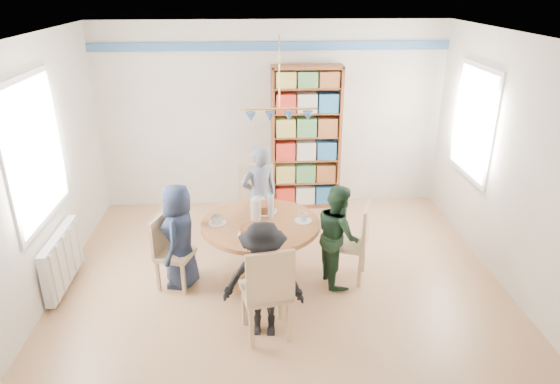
{
  "coord_description": "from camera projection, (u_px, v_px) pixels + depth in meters",
  "views": [
    {
      "loc": [
        -0.3,
        -4.61,
        3.19
      ],
      "look_at": [
        0.0,
        0.4,
        1.05
      ],
      "focal_mm": 32.0,
      "sensor_mm": 36.0,
      "label": 1
    }
  ],
  "objects": [
    {
      "name": "ground",
      "position": [
        282.0,
        294.0,
        5.5
      ],
      "size": [
        5.0,
        5.0,
        0.0
      ],
      "primitive_type": "plane",
      "color": "tan"
    },
    {
      "name": "room_shell",
      "position": [
        255.0,
        128.0,
        5.64
      ],
      "size": [
        5.0,
        5.0,
        5.0
      ],
      "color": "white",
      "rests_on": "ground"
    },
    {
      "name": "radiator",
      "position": [
        62.0,
        259.0,
        5.5
      ],
      "size": [
        0.12,
        1.0,
        0.6
      ],
      "color": "silver",
      "rests_on": "ground"
    },
    {
      "name": "dining_table",
      "position": [
        261.0,
        238.0,
        5.52
      ],
      "size": [
        1.3,
        1.3,
        0.75
      ],
      "color": "#905D2F",
      "rests_on": "ground"
    },
    {
      "name": "chair_left",
      "position": [
        169.0,
        249.0,
        5.49
      ],
      "size": [
        0.47,
        0.47,
        0.84
      ],
      "color": "tan",
      "rests_on": "ground"
    },
    {
      "name": "chair_right",
      "position": [
        355.0,
        239.0,
        5.6
      ],
      "size": [
        0.52,
        0.52,
        0.93
      ],
      "color": "tan",
      "rests_on": "ground"
    },
    {
      "name": "chair_far",
      "position": [
        256.0,
        200.0,
        6.47
      ],
      "size": [
        0.46,
        0.46,
        1.02
      ],
      "color": "tan",
      "rests_on": "ground"
    },
    {
      "name": "chair_near",
      "position": [
        268.0,
        289.0,
        4.6
      ],
      "size": [
        0.52,
        0.52,
        1.01
      ],
      "color": "tan",
      "rests_on": "ground"
    },
    {
      "name": "person_left",
      "position": [
        180.0,
        236.0,
        5.46
      ],
      "size": [
        0.47,
        0.64,
        1.2
      ],
      "primitive_type": "imported",
      "rotation": [
        0.0,
        0.0,
        -1.72
      ],
      "color": "#192238",
      "rests_on": "ground"
    },
    {
      "name": "person_right",
      "position": [
        338.0,
        235.0,
        5.52
      ],
      "size": [
        0.53,
        0.63,
        1.17
      ],
      "primitive_type": "imported",
      "rotation": [
        0.0,
        0.0,
        1.73
      ],
      "color": "black",
      "rests_on": "ground"
    },
    {
      "name": "person_far",
      "position": [
        259.0,
        196.0,
        6.29
      ],
      "size": [
        0.57,
        0.48,
        1.35
      ],
      "primitive_type": "imported",
      "rotation": [
        0.0,
        0.0,
        3.51
      ],
      "color": "gray",
      "rests_on": "ground"
    },
    {
      "name": "person_near",
      "position": [
        263.0,
        280.0,
        4.67
      ],
      "size": [
        0.81,
        0.52,
        1.19
      ],
      "primitive_type": "imported",
      "rotation": [
        0.0,
        0.0,
        -0.11
      ],
      "color": "black",
      "rests_on": "ground"
    },
    {
      "name": "bookshelf",
      "position": [
        306.0,
        140.0,
        7.27
      ],
      "size": [
        1.0,
        0.3,
        2.11
      ],
      "color": "brown",
      "rests_on": "ground"
    },
    {
      "name": "tableware",
      "position": [
        258.0,
        216.0,
        5.44
      ],
      "size": [
        1.13,
        1.13,
        0.3
      ],
      "color": "white",
      "rests_on": "dining_table"
    }
  ]
}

